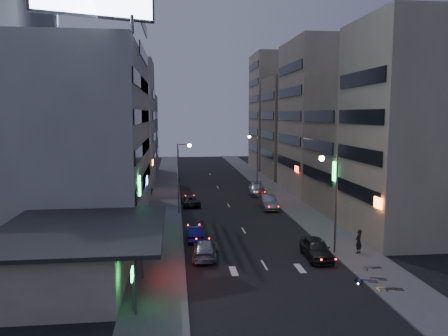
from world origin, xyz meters
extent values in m
plane|color=black|center=(0.00, 0.00, 0.00)|extent=(180.00, 180.00, 0.00)
cube|color=#4C4C4F|center=(-8.00, 30.00, 0.06)|extent=(4.00, 120.00, 0.12)
cube|color=#4C4C4F|center=(8.00, 30.00, 0.06)|extent=(4.00, 120.00, 0.12)
cube|color=tan|center=(-14.00, 2.00, 1.80)|extent=(8.00, 12.00, 3.60)
cube|color=black|center=(-13.00, 2.00, 3.75)|extent=(11.00, 13.00, 0.25)
cube|color=black|center=(-8.90, 2.00, 3.10)|extent=(0.12, 4.00, 0.90)
cube|color=#FF1E14|center=(-8.82, 2.00, 3.10)|extent=(0.04, 3.70, 0.70)
cube|color=#A6A5A1|center=(-17.00, 20.00, 9.00)|extent=(14.00, 24.00, 18.00)
cube|color=tan|center=(15.00, 10.50, 10.00)|extent=(10.00, 11.00, 20.00)
cube|color=gray|center=(15.50, 22.00, 8.00)|extent=(11.00, 12.00, 16.00)
cube|color=tan|center=(15.00, 35.00, 11.00)|extent=(10.00, 14.00, 22.00)
cube|color=#A6A5A1|center=(-15.50, 45.00, 10.00)|extent=(11.00, 10.00, 20.00)
cube|color=gray|center=(-16.00, 58.00, 7.50)|extent=(12.00, 10.00, 15.00)
cube|color=gray|center=(15.50, 50.00, 9.00)|extent=(11.00, 12.00, 18.00)
cube|color=tan|center=(16.00, 64.00, 12.00)|extent=(12.00, 12.00, 24.00)
cylinder|color=#595B60|center=(-16.00, 10.00, 18.75)|extent=(0.30, 0.30, 1.50)
cylinder|color=#595B60|center=(-10.00, 10.00, 18.75)|extent=(0.30, 0.30, 1.50)
cylinder|color=#595B60|center=(6.30, 6.00, 4.12)|extent=(0.16, 0.16, 8.00)
cylinder|color=#595B60|center=(5.60, 6.00, 8.02)|extent=(1.40, 0.10, 0.10)
sphere|color=#FFD88C|center=(5.00, 6.00, 7.92)|extent=(0.44, 0.44, 0.44)
cylinder|color=#595B60|center=(-6.30, 22.00, 4.12)|extent=(0.16, 0.16, 8.00)
cylinder|color=#595B60|center=(-5.60, 22.00, 8.02)|extent=(1.40, 0.10, 0.10)
sphere|color=#FFD88C|center=(-5.00, 22.00, 7.92)|extent=(0.44, 0.44, 0.44)
cylinder|color=#595B60|center=(6.30, 40.00, 4.12)|extent=(0.16, 0.16, 8.00)
cylinder|color=#595B60|center=(5.60, 40.00, 8.02)|extent=(1.40, 0.10, 0.10)
sphere|color=#FFD88C|center=(5.00, 40.00, 7.92)|extent=(0.44, 0.44, 0.44)
imported|color=#25262A|center=(4.44, 5.13, 0.80)|extent=(2.10, 4.80, 1.61)
imported|color=gray|center=(4.59, 23.65, 0.82)|extent=(2.03, 5.06, 1.64)
imported|color=#25252A|center=(-4.79, 26.51, 0.65)|extent=(2.46, 4.83, 1.31)
imported|color=#9E9FA5|center=(5.00, 33.11, 0.80)|extent=(2.73, 5.68, 1.59)
imported|color=navy|center=(-4.95, 11.27, 0.65)|extent=(1.42, 3.96, 1.30)
imported|color=#92949A|center=(-4.39, 6.33, 0.69)|extent=(2.38, 4.89, 1.37)
imported|color=black|center=(8.17, 5.63, 1.11)|extent=(0.86, 0.83, 1.98)
camera|label=1|loc=(-6.68, -27.53, 11.42)|focal=35.00mm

